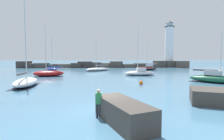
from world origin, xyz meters
The scene contains 14 objects.
ground_plane centered at (0.00, 0.00, 0.00)m, with size 600.00×600.00×0.00m, color teal.
open_sea_beyond centered at (0.00, 113.54, 0.00)m, with size 400.00×116.00×0.01m.
breakwater_jetty centered at (3.50, 53.60, 0.97)m, with size 62.31×7.06×2.47m.
lighthouse centered at (26.53, 54.32, 7.80)m, with size 4.35×4.35×17.52m.
foreground_rocks centered at (1.60, -0.45, 0.60)m, with size 20.35×7.95×1.42m.
sailboat_moored_0 centered at (7.97, 23.36, 0.60)m, with size 5.93×2.06×9.71m.
sailboat_moored_1 centered at (-9.27, 11.15, 0.57)m, with size 2.85×6.37×10.77m.
sailboat_moored_2 centered at (-13.15, 37.60, 0.58)m, with size 4.94×5.88×9.34m.
sailboat_moored_3 centered at (-9.82, 22.98, 0.61)m, with size 5.92×3.25×9.71m.
sailboat_moored_4 centered at (13.91, 37.84, 0.66)m, with size 6.35×4.44×7.67m.
sailboat_moored_5 centered at (-0.54, 36.74, 0.49)m, with size 7.18×6.26×8.31m.
sailboat_moored_6 centered at (16.12, 12.30, 0.64)m, with size 6.22×6.45×7.25m.
mooring_buoy_orange_near centered at (5.33, 11.56, 0.26)m, with size 0.52×0.52×0.72m.
person_on_rocks centered at (-0.23, -0.88, 0.95)m, with size 0.36×0.22×1.70m.
Camera 1 is at (-0.18, -11.00, 3.53)m, focal length 28.00 mm.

